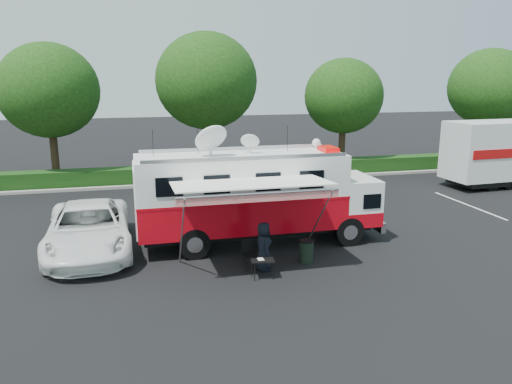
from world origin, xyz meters
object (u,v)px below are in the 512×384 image
command_truck (257,195)px  white_suv (90,252)px  trash_bin (306,251)px  folding_table (262,261)px

command_truck → white_suv: command_truck is taller
white_suv → command_truck: bearing=-6.7°
trash_bin → command_truck: bearing=116.1°
white_suv → trash_bin: size_ratio=7.95×
white_suv → folding_table: 6.76m
command_truck → white_suv: (-6.18, 0.50, -1.90)m
command_truck → trash_bin: bearing=-63.9°
white_suv → trash_bin: bearing=-23.4°
white_suv → folding_table: (5.52, -3.85, 0.58)m
folding_table → trash_bin: trash_bin is taller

